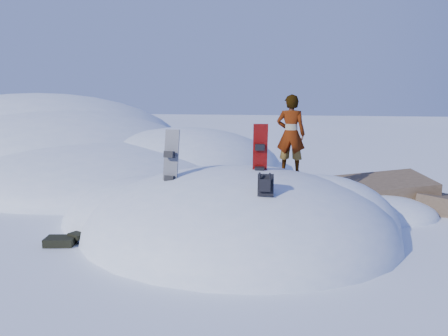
% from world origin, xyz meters
% --- Properties ---
extents(ground, '(120.00, 120.00, 0.00)m').
position_xyz_m(ground, '(0.00, 0.00, 0.00)').
color(ground, white).
rests_on(ground, ground).
extents(snow_mound, '(8.00, 6.00, 3.00)m').
position_xyz_m(snow_mound, '(-0.17, 0.24, 0.00)').
color(snow_mound, white).
rests_on(snow_mound, ground).
extents(snow_ridge, '(21.50, 18.50, 6.40)m').
position_xyz_m(snow_ridge, '(-10.43, 9.85, 0.00)').
color(snow_ridge, white).
rests_on(snow_ridge, ground).
extents(rock_outcrop, '(4.68, 4.41, 1.68)m').
position_xyz_m(rock_outcrop, '(3.72, 3.01, 0.01)').
color(rock_outcrop, brown).
rests_on(rock_outcrop, ground).
extents(snowboard_red, '(0.35, 0.30, 1.64)m').
position_xyz_m(snowboard_red, '(0.48, -0.04, 1.67)').
color(snowboard_red, '#B80C09').
rests_on(snowboard_red, snow_mound).
extents(snowboard_dark, '(0.35, 0.37, 1.68)m').
position_xyz_m(snowboard_dark, '(-1.31, -0.69, 1.54)').
color(snowboard_dark, black).
rests_on(snowboard_dark, snow_mound).
extents(backpack, '(0.32, 0.35, 0.48)m').
position_xyz_m(backpack, '(0.76, -1.45, 1.45)').
color(backpack, black).
rests_on(backpack, snow_mound).
extents(gear_pile, '(0.80, 0.61, 0.21)m').
position_xyz_m(gear_pile, '(-3.42, -1.43, 0.10)').
color(gear_pile, black).
rests_on(gear_pile, ground).
extents(person, '(0.70, 0.49, 1.83)m').
position_xyz_m(person, '(1.07, 0.99, 2.17)').
color(person, slate).
rests_on(person, snow_mound).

